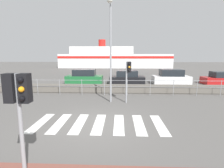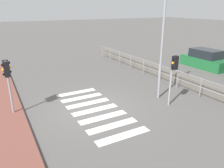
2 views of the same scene
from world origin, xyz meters
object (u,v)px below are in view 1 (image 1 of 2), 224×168
(parked_car_green, at_px, (85,77))
(parked_car_black, at_px, (127,78))
(traffic_light_far, at_px, (128,73))
(traffic_light_near, at_px, (18,97))
(ferry_boat, at_px, (112,59))
(parked_car_white, at_px, (171,78))
(streetlamp, at_px, (110,42))

(parked_car_green, xyz_separation_m, parked_car_black, (4.72, 0.00, -0.05))
(traffic_light_far, relative_size, parked_car_green, 0.67)
(parked_car_green, height_order, parked_car_black, parked_car_green)
(traffic_light_near, bearing_deg, ferry_boat, 89.34)
(traffic_light_near, relative_size, parked_car_white, 0.67)
(streetlamp, distance_m, ferry_boat, 35.04)
(traffic_light_far, bearing_deg, parked_car_white, 57.86)
(parked_car_white, bearing_deg, parked_car_green, 180.00)
(traffic_light_near, xyz_separation_m, parked_car_white, (7.99, 15.38, -1.41))
(traffic_light_near, xyz_separation_m, traffic_light_far, (2.90, 7.28, -0.12))
(traffic_light_far, height_order, parked_car_white, traffic_light_far)
(parked_car_green, relative_size, parked_car_black, 1.05)
(traffic_light_far, height_order, ferry_boat, ferry_boat)
(traffic_light_far, bearing_deg, parked_car_green, 118.83)
(ferry_boat, xyz_separation_m, parked_car_white, (7.50, -26.80, -1.61))
(traffic_light_far, height_order, streetlamp, streetlamp)
(streetlamp, xyz_separation_m, parked_car_black, (1.39, 8.18, -3.25))
(ferry_boat, bearing_deg, traffic_light_far, -86.05)
(parked_car_green, height_order, parked_car_white, parked_car_white)
(streetlamp, relative_size, ferry_boat, 0.22)
(traffic_light_near, bearing_deg, parked_car_white, 62.55)
(traffic_light_far, distance_m, parked_car_white, 9.65)
(traffic_light_near, xyz_separation_m, streetlamp, (1.77, 7.20, 1.78))
(ferry_boat, distance_m, parked_car_green, 26.93)
(parked_car_green, bearing_deg, traffic_light_near, -84.21)
(traffic_light_near, xyz_separation_m, ferry_boat, (0.49, 42.18, 0.20))
(traffic_light_near, relative_size, parked_car_green, 0.66)
(ferry_boat, bearing_deg, parked_car_white, -74.36)
(parked_car_white, bearing_deg, ferry_boat, 105.64)
(streetlamp, bearing_deg, traffic_light_near, -103.85)
(traffic_light_far, distance_m, parked_car_black, 8.22)
(parked_car_green, bearing_deg, streetlamp, -67.83)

